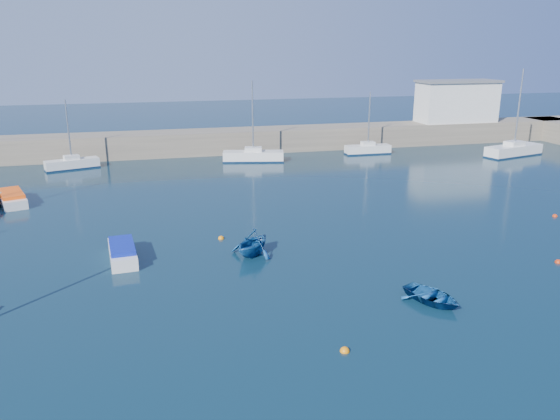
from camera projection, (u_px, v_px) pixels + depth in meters
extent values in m
plane|color=#0C2636|center=(405.00, 357.00, 22.00)|extent=(220.00, 220.00, 0.00)
cube|color=#736858|center=(227.00, 141.00, 64.32)|extent=(96.00, 4.50, 2.60)
cube|color=silver|center=(457.00, 102.00, 70.30)|extent=(10.00, 4.00, 5.00)
cube|color=silver|center=(72.00, 164.00, 55.58)|extent=(5.41, 3.00, 1.00)
cylinder|color=#B7BABC|center=(68.00, 130.00, 54.57)|extent=(0.15, 0.15, 6.00)
cube|color=silver|center=(253.00, 156.00, 59.27)|extent=(6.74, 3.16, 1.11)
cylinder|color=#B7BABC|center=(253.00, 117.00, 58.04)|extent=(0.16, 0.16, 7.48)
cube|color=silver|center=(368.00, 150.00, 63.41)|extent=(5.31, 1.58, 1.02)
cylinder|color=#B7BABC|center=(369.00, 119.00, 62.38)|extent=(0.15, 0.15, 6.07)
cube|color=silver|center=(514.00, 151.00, 62.25)|extent=(7.66, 3.88, 1.20)
cylinder|color=#B7BABC|center=(519.00, 108.00, 60.85)|extent=(0.17, 0.17, 8.49)
cube|color=silver|center=(123.00, 254.00, 31.94)|extent=(1.80, 4.22, 0.73)
cube|color=#0D1E91|center=(122.00, 246.00, 31.80)|extent=(1.64, 3.19, 0.27)
cube|color=silver|center=(12.00, 199.00, 43.37)|extent=(3.11, 5.09, 0.72)
cube|color=#FF520E|center=(11.00, 193.00, 43.23)|extent=(2.65, 3.92, 0.27)
imported|color=navy|center=(432.00, 296.00, 26.62)|extent=(3.22, 3.66, 0.63)
imported|color=navy|center=(253.00, 242.00, 32.51)|extent=(4.04, 4.06, 1.62)
sphere|color=orange|center=(345.00, 351.00, 22.41)|extent=(0.41, 0.41, 0.41)
sphere|color=#B12C0D|center=(558.00, 263.00, 31.60)|extent=(0.40, 0.40, 0.40)
sphere|color=orange|center=(221.00, 239.00, 35.52)|extent=(0.40, 0.40, 0.40)
sphere|color=#B12C0D|center=(555.00, 217.00, 40.16)|extent=(0.38, 0.38, 0.38)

